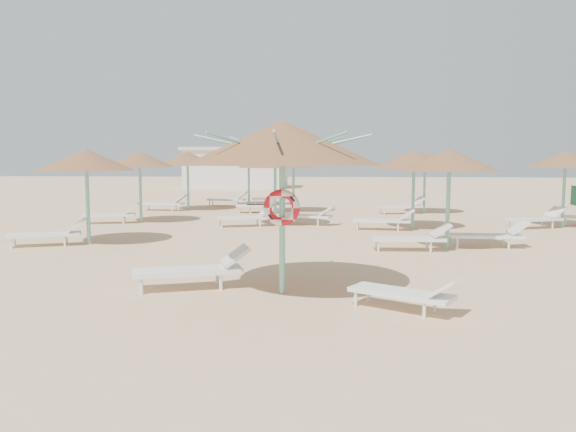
{
  "coord_description": "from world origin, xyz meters",
  "views": [
    {
      "loc": [
        1.25,
        -10.16,
        2.46
      ],
      "look_at": [
        0.5,
        0.86,
        1.3
      ],
      "focal_mm": 35.0,
      "sensor_mm": 36.0,
      "label": 1
    }
  ],
  "objects": [
    {
      "name": "lounger_main_a",
      "position": [
        -1.19,
        0.06,
        0.37
      ],
      "size": [
        2.25,
        1.29,
        0.79
      ],
      "rotation": [
        0.0,
        0.0,
        0.32
      ],
      "color": "white",
      "rests_on": "ground"
    },
    {
      "name": "ground",
      "position": [
        0.0,
        0.0,
        0.0
      ],
      "size": [
        120.0,
        120.0,
        0.0
      ],
      "primitive_type": "plane",
      "color": "#D4AC81",
      "rests_on": "ground"
    },
    {
      "name": "main_palapa",
      "position": [
        0.46,
        -0.21,
        2.7
      ],
      "size": [
        3.47,
        3.47,
        3.11
      ],
      "color": "#71C4B0",
      "rests_on": "ground"
    },
    {
      "name": "palapa_field",
      "position": [
        0.9,
        11.39,
        2.3
      ],
      "size": [
        20.49,
        15.97,
        2.72
      ],
      "color": "#71C4B0",
      "rests_on": "ground"
    },
    {
      "name": "service_hut",
      "position": [
        -6.0,
        35.0,
        1.64
      ],
      "size": [
        8.4,
        4.4,
        3.25
      ],
      "color": "silver",
      "rests_on": "ground"
    },
    {
      "name": "lounger_main_b",
      "position": [
        2.56,
        -1.28,
        0.31
      ],
      "size": [
        1.81,
        1.41,
        0.65
      ],
      "rotation": [
        0.0,
        0.0,
        -0.56
      ],
      "color": "white",
      "rests_on": "ground"
    }
  ]
}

